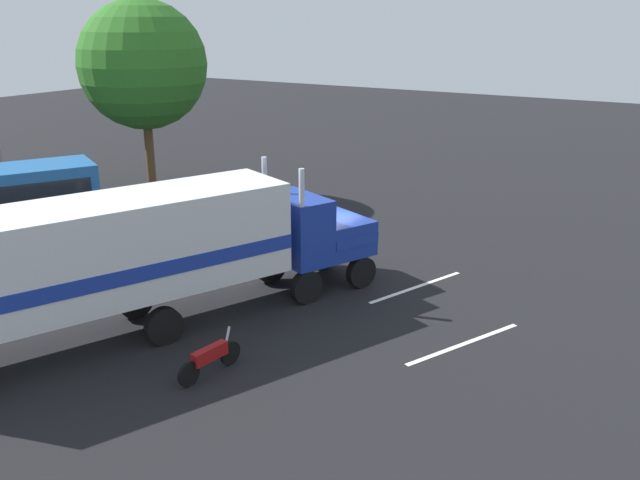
{
  "coord_description": "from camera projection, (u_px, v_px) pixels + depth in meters",
  "views": [
    {
      "loc": [
        -19.35,
        -11.93,
        8.98
      ],
      "look_at": [
        -0.51,
        -0.44,
        1.6
      ],
      "focal_mm": 37.92,
      "sensor_mm": 36.0,
      "label": 1
    }
  ],
  "objects": [
    {
      "name": "lane_stripe_near",
      "position": [
        416.0,
        287.0,
        23.4
      ],
      "size": [
        4.19,
        1.65,
        0.01
      ],
      "primitive_type": "cube",
      "rotation": [
        0.0,
        0.0,
        -0.35
      ],
      "color": "silver",
      "rests_on": "ground_plane"
    },
    {
      "name": "ground_plane",
      "position": [
        317.0,
        276.0,
        24.4
      ],
      "size": [
        120.0,
        120.0,
        0.0
      ],
      "primitive_type": "plane",
      "color": "black"
    },
    {
      "name": "person_bystander",
      "position": [
        145.0,
        264.0,
        23.04
      ],
      "size": [
        0.34,
        0.46,
        1.63
      ],
      "color": "#2D3347",
      "rests_on": "ground_plane"
    },
    {
      "name": "lane_stripe_mid",
      "position": [
        464.0,
        344.0,
        19.37
      ],
      "size": [
        4.08,
        1.94,
        0.01
      ],
      "primitive_type": "cube",
      "rotation": [
        0.0,
        0.0,
        -0.42
      ],
      "color": "silver",
      "rests_on": "ground_plane"
    },
    {
      "name": "semi_truck",
      "position": [
        147.0,
        249.0,
        19.54
      ],
      "size": [
        14.01,
        7.84,
        4.5
      ],
      "color": "#193399",
      "rests_on": "ground_plane"
    },
    {
      "name": "motorcycle",
      "position": [
        210.0,
        358.0,
        17.59
      ],
      "size": [
        2.11,
        0.38,
        1.12
      ],
      "color": "black",
      "rests_on": "ground_plane"
    },
    {
      "name": "tree_left",
      "position": [
        143.0,
        65.0,
        32.71
      ],
      "size": [
        6.23,
        6.23,
        9.79
      ],
      "color": "brown",
      "rests_on": "ground_plane"
    }
  ]
}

